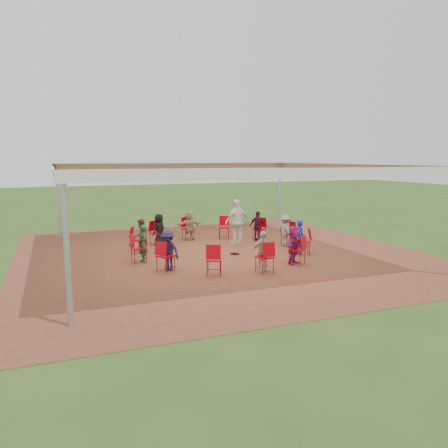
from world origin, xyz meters
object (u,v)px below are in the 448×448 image
object	(u,v)px
chair_6	(138,240)
cable_coil	(235,254)
person_seated_0	(300,237)
chair_5	(157,233)
chair_3	(224,228)
person_seated_2	(258,226)
person_seated_8	(262,251)
person_seated_4	(159,229)
chair_2	(259,229)
person_seated_3	(189,226)
person_seated_7	(168,251)
standing_person	(237,222)
chair_9	(214,260)
person_seated_9	(294,245)
chair_4	(188,229)
person_seated_5	(141,236)
chair_7	(139,248)
person_seated_1	(286,231)
chair_1	(288,234)
chair_8	(166,256)
chair_0	(304,241)
laptop	(295,238)
chair_11	(297,250)
person_seated_6	(142,244)
chair_10	(265,257)

from	to	relation	value
chair_6	cable_coil	world-z (taller)	chair_6
person_seated_0	chair_5	bearing A→B (deg)	74.67
chair_3	person_seated_2	xyz separation A→B (m)	(1.03, -0.99, 0.14)
person_seated_8	person_seated_4	bearing A→B (deg)	105.00
chair_2	person_seated_3	distance (m)	2.76
person_seated_7	standing_person	world-z (taller)	standing_person
chair_3	chair_9	size ratio (longest dim) A/B	1.00
chair_9	person_seated_3	xyz separation A→B (m)	(0.89, 5.25, 0.14)
person_seated_2	person_seated_9	xyz separation A→B (m)	(-0.62, -3.76, 0.00)
chair_4	person_seated_5	world-z (taller)	person_seated_5
chair_7	chair_9	world-z (taller)	same
chair_4	chair_5	xyz separation A→B (m)	(-1.36, -0.52, 0.00)
person_seated_1	cable_coil	world-z (taller)	person_seated_1
person_seated_1	standing_person	xyz separation A→B (m)	(-1.52, 0.98, 0.27)
person_seated_3	chair_5	bearing A→B (deg)	10.36
chair_1	person_seated_8	world-z (taller)	person_seated_8
chair_8	cable_coil	distance (m)	3.06
person_seated_5	person_seated_9	world-z (taller)	same
chair_5	chair_8	bearing A→B (deg)	45.00
chair_0	chair_7	bearing A→B (deg)	105.00
chair_2	laptop	world-z (taller)	chair_2
person_seated_2	cable_coil	world-z (taller)	person_seated_2
chair_3	chair_8	bearing A→B (deg)	75.00
chair_2	person_seated_3	size ratio (longest dim) A/B	0.77
person_seated_2	person_seated_1	bearing A→B (deg)	165.00
person_seated_3	chair_8	bearing A→B (deg)	59.28
chair_11	person_seated_1	distance (m)	2.76
chair_5	cable_coil	distance (m)	3.36
chair_8	person_seated_6	size ratio (longest dim) A/B	0.77
chair_1	chair_3	bearing A→B (deg)	30.00
person_seated_3	standing_person	distance (m)	2.05
person_seated_0	person_seated_2	size ratio (longest dim) A/B	1.00
laptop	person_seated_4	bearing A→B (deg)	74.53
person_seated_4	person_seated_7	bearing A→B (deg)	45.00
chair_1	person_seated_2	size ratio (longest dim) A/B	0.77
chair_10	person_seated_4	bearing A→B (deg)	104.67
chair_10	person_seated_2	world-z (taller)	person_seated_2
chair_10	cable_coil	world-z (taller)	chair_10
person_seated_3	person_seated_8	world-z (taller)	same
person_seated_5	person_seated_8	distance (m)	4.67
chair_4	person_seated_8	xyz separation A→B (m)	(0.55, -5.49, 0.14)
person_seated_3	person_seated_7	bearing A→B (deg)	60.00
cable_coil	chair_0	bearing A→B (deg)	-21.60
chair_9	person_seated_7	size ratio (longest dim) A/B	0.77
standing_person	person_seated_4	bearing A→B (deg)	-27.37
chair_3	chair_4	xyz separation A→B (m)	(-1.44, 0.24, 0.00)
person_seated_9	standing_person	bearing A→B (deg)	61.06
chair_10	person_seated_6	xyz separation A→B (m)	(-2.96, 2.54, 0.14)
chair_6	person_seated_6	world-z (taller)	person_seated_6
chair_3	person_seated_7	world-z (taller)	person_seated_7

